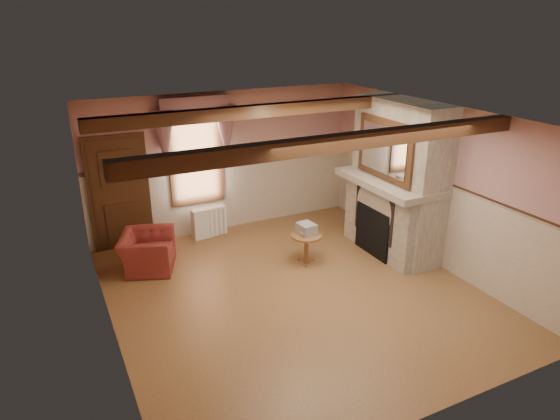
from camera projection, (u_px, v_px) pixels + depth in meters
name	position (u px, v px, depth m)	size (l,w,h in m)	color
floor	(294.00, 292.00, 7.97)	(5.50, 6.00, 0.01)	brown
ceiling	(296.00, 117.00, 6.96)	(5.50, 6.00, 0.01)	silver
wall_back	(225.00, 162.00, 9.97)	(5.50, 0.02, 2.80)	tan
wall_front	(436.00, 309.00, 4.95)	(5.50, 0.02, 2.80)	tan
wall_left	(104.00, 245.00, 6.33)	(0.02, 6.00, 2.80)	tan
wall_right	(436.00, 185.00, 8.60)	(0.02, 6.00, 2.80)	tan
wainscot	(295.00, 250.00, 7.70)	(5.50, 6.00, 1.50)	beige
chair_rail	(295.00, 204.00, 7.43)	(5.50, 6.00, 0.08)	black
firebox	(376.00, 231.00, 9.13)	(0.20, 0.95, 0.90)	black
armchair	(147.00, 251.00, 8.63)	(0.98, 0.86, 0.64)	maroon
side_table	(306.00, 249.00, 8.82)	(0.54, 0.54, 0.55)	brown
book_stack	(306.00, 229.00, 8.71)	(0.26, 0.32, 0.20)	#B7AD8C
radiator	(209.00, 222.00, 9.91)	(0.70, 0.18, 0.60)	white
bowl	(392.00, 177.00, 8.84)	(0.34, 0.34, 0.08)	brown
mantel_clock	(365.00, 162.00, 9.52)	(0.14, 0.24, 0.20)	black
oil_lamp	(378.00, 165.00, 9.16)	(0.11, 0.11, 0.28)	gold
candle_red	(421.00, 187.00, 8.19)	(0.06, 0.06, 0.16)	#A6141D
jar_yellow	(411.00, 184.00, 8.42)	(0.06, 0.06, 0.12)	yellow
fireplace	(399.00, 178.00, 8.96)	(0.85, 2.00, 2.80)	gray
mantel	(390.00, 182.00, 8.90)	(1.05, 2.05, 0.12)	gray
overmantel_mirror	(384.00, 149.00, 8.61)	(0.06, 1.44, 1.04)	silver
door	(120.00, 195.00, 9.18)	(1.10, 0.10, 2.10)	black
window	(196.00, 153.00, 9.61)	(1.06, 0.08, 2.02)	white
window_drapes	(195.00, 123.00, 9.32)	(1.30, 0.14, 1.40)	gray
ceiling_beam_front	(343.00, 142.00, 5.99)	(5.50, 0.18, 0.20)	black
ceiling_beam_back	(261.00, 111.00, 7.99)	(5.50, 0.18, 0.20)	black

